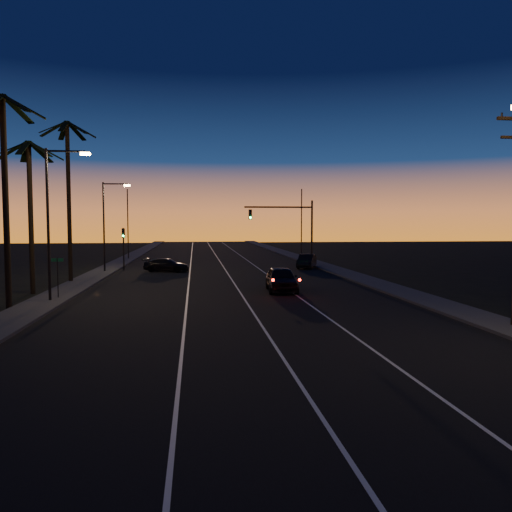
{
  "coord_description": "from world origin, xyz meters",
  "views": [
    {
      "loc": [
        -2.5,
        -10.39,
        4.69
      ],
      "look_at": [
        1.2,
        19.71,
        2.68
      ],
      "focal_mm": 35.0,
      "sensor_mm": 36.0,
      "label": 1
    }
  ],
  "objects": [
    {
      "name": "right_car",
      "position": [
        9.0,
        40.08,
        0.73
      ],
      "size": [
        2.99,
        4.64,
        1.44
      ],
      "color": "black",
      "rests_on": "road"
    },
    {
      "name": "ground",
      "position": [
        0.0,
        0.0,
        0.0
      ],
      "size": [
        220.0,
        220.0,
        0.0
      ],
      "primitive_type": "plane",
      "color": "black",
      "rests_on": "ground"
    },
    {
      "name": "far_pole_right",
      "position": [
        11.0,
        52.0,
        4.5
      ],
      "size": [
        0.14,
        0.14,
        9.0
      ],
      "primitive_type": "cylinder",
      "color": "black",
      "rests_on": "ground"
    },
    {
      "name": "palm_mid",
      "position": [
        -13.2,
        24.0,
        6.25
      ],
      "size": [
        4.25,
        4.16,
        10.03
      ],
      "color": "black",
      "rests_on": "ground"
    },
    {
      "name": "sidewalk_left",
      "position": [
        -11.2,
        30.0,
        0.08
      ],
      "size": [
        2.4,
        170.0,
        0.16
      ],
      "primitive_type": "cube",
      "color": "#31312F",
      "rests_on": "ground"
    },
    {
      "name": "cross_car",
      "position": [
        -5.23,
        38.07,
        0.65
      ],
      "size": [
        4.75,
        3.09,
        1.28
      ],
      "color": "black",
      "rests_on": "road"
    },
    {
      "name": "sidewalk_right",
      "position": [
        11.2,
        30.0,
        0.08
      ],
      "size": [
        2.4,
        170.0,
        0.16
      ],
      "primitive_type": "cube",
      "color": "#31312F",
      "rests_on": "ground"
    },
    {
      "name": "palm_near",
      "position": [
        -12.6,
        18.0,
        7.07
      ],
      "size": [
        4.25,
        4.16,
        11.53
      ],
      "color": "black",
      "rests_on": "ground"
    },
    {
      "name": "lane_stripe_right",
      "position": [
        4.0,
        30.0,
        0.02
      ],
      "size": [
        0.12,
        160.0,
        0.01
      ],
      "primitive_type": "cube",
      "color": "silver",
      "rests_on": "road"
    },
    {
      "name": "lane_stripe_left",
      "position": [
        -3.0,
        30.0,
        0.02
      ],
      "size": [
        0.12,
        160.0,
        0.01
      ],
      "primitive_type": "cube",
      "color": "silver",
      "rests_on": "road"
    },
    {
      "name": "far_pole_left",
      "position": [
        -11.0,
        55.0,
        4.5
      ],
      "size": [
        0.14,
        0.14,
        9.0
      ],
      "primitive_type": "cylinder",
      "color": "black",
      "rests_on": "ground"
    },
    {
      "name": "signal_mast",
      "position": [
        7.14,
        39.99,
        4.78
      ],
      "size": [
        7.1,
        0.41,
        7.0
      ],
      "color": "black",
      "rests_on": "ground"
    },
    {
      "name": "palm_far",
      "position": [
        -12.2,
        30.0,
        7.61
      ],
      "size": [
        4.25,
        4.16,
        12.53
      ],
      "color": "black",
      "rests_on": "ground"
    },
    {
      "name": "lane_stripe_mid",
      "position": [
        0.5,
        30.0,
        0.02
      ],
      "size": [
        0.12,
        160.0,
        0.01
      ],
      "primitive_type": "cube",
      "color": "silver",
      "rests_on": "road"
    },
    {
      "name": "road",
      "position": [
        0.0,
        30.0,
        0.01
      ],
      "size": [
        20.0,
        170.0,
        0.01
      ],
      "primitive_type": "cube",
      "color": "black",
      "rests_on": "ground"
    },
    {
      "name": "signal_post",
      "position": [
        -9.5,
        39.98,
        2.89
      ],
      "size": [
        0.28,
        0.37,
        4.2
      ],
      "color": "black",
      "rests_on": "ground"
    },
    {
      "name": "street_sign",
      "position": [
        -10.8,
        21.0,
        1.66
      ],
      "size": [
        0.7,
        0.06,
        2.6
      ],
      "color": "black",
      "rests_on": "ground"
    },
    {
      "name": "streetlight_left_far",
      "position": [
        -10.69,
        38.0,
        5.06
      ],
      "size": [
        2.55,
        0.26,
        8.5
      ],
      "color": "black",
      "rests_on": "ground"
    },
    {
      "name": "streetlight_left_near",
      "position": [
        -10.7,
        20.0,
        5.32
      ],
      "size": [
        2.55,
        0.26,
        9.0
      ],
      "color": "black",
      "rests_on": "ground"
    },
    {
      "name": "lead_car",
      "position": [
        3.38,
        23.14,
        0.85
      ],
      "size": [
        2.31,
        5.6,
        1.68
      ],
      "color": "black",
      "rests_on": "road"
    }
  ]
}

